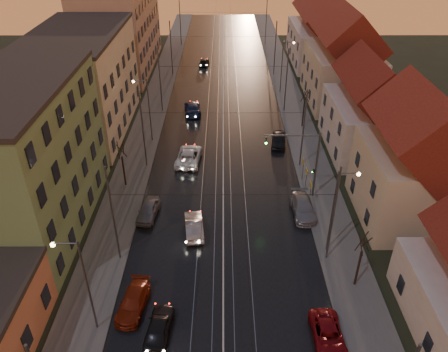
{
  "coord_description": "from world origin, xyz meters",
  "views": [
    {
      "loc": [
        0.02,
        -18.06,
        25.37
      ],
      "look_at": [
        0.08,
        17.12,
        3.02
      ],
      "focal_mm": 35.0,
      "sensor_mm": 36.0,
      "label": 1
    }
  ],
  "objects_px": {
    "street_lamp_0": "(81,278)",
    "parked_right_1": "(303,208)",
    "parked_left_2": "(133,302)",
    "parked_right_2": "(279,140)",
    "street_lamp_2": "(146,104)",
    "traffic_light_mast": "(307,157)",
    "driving_car_4": "(204,62)",
    "parked_right_0": "(328,335)",
    "driving_car_2": "(189,156)",
    "parked_left_3": "(148,210)",
    "driving_car_0": "(159,327)",
    "street_lamp_3": "(284,62)",
    "driving_car_1": "(194,226)",
    "street_lamp_1": "(338,204)",
    "driving_car_3": "(193,108)"
  },
  "relations": [
    {
      "from": "traffic_light_mast",
      "to": "parked_left_2",
      "type": "bearing_deg",
      "value": -135.65
    },
    {
      "from": "street_lamp_2",
      "to": "parked_left_3",
      "type": "distance_m",
      "value": 15.87
    },
    {
      "from": "driving_car_0",
      "to": "street_lamp_3",
      "type": "bearing_deg",
      "value": -101.38
    },
    {
      "from": "driving_car_3",
      "to": "driving_car_4",
      "type": "bearing_deg",
      "value": -98.9
    },
    {
      "from": "street_lamp_0",
      "to": "street_lamp_1",
      "type": "height_order",
      "value": "same"
    },
    {
      "from": "driving_car_2",
      "to": "parked_right_1",
      "type": "height_order",
      "value": "driving_car_2"
    },
    {
      "from": "driving_car_0",
      "to": "parked_left_2",
      "type": "distance_m",
      "value": 3.07
    },
    {
      "from": "street_lamp_0",
      "to": "driving_car_4",
      "type": "bearing_deg",
      "value": 84.35
    },
    {
      "from": "street_lamp_0",
      "to": "street_lamp_2",
      "type": "xyz_separation_m",
      "value": [
        0.0,
        28.0,
        0.0
      ]
    },
    {
      "from": "street_lamp_0",
      "to": "parked_right_1",
      "type": "relative_size",
      "value": 1.65
    },
    {
      "from": "parked_left_2",
      "to": "driving_car_4",
      "type": "bearing_deg",
      "value": 94.5
    },
    {
      "from": "street_lamp_0",
      "to": "parked_left_2",
      "type": "xyz_separation_m",
      "value": [
        2.54,
        1.77,
        -4.26
      ]
    },
    {
      "from": "parked_left_2",
      "to": "street_lamp_1",
      "type": "bearing_deg",
      "value": 29.4
    },
    {
      "from": "parked_right_0",
      "to": "parked_right_1",
      "type": "bearing_deg",
      "value": 87.27
    },
    {
      "from": "driving_car_4",
      "to": "driving_car_0",
      "type": "bearing_deg",
      "value": 95.87
    },
    {
      "from": "traffic_light_mast",
      "to": "parked_left_3",
      "type": "height_order",
      "value": "traffic_light_mast"
    },
    {
      "from": "street_lamp_3",
      "to": "driving_car_4",
      "type": "bearing_deg",
      "value": 133.74
    },
    {
      "from": "driving_car_3",
      "to": "parked_left_2",
      "type": "height_order",
      "value": "driving_car_3"
    },
    {
      "from": "driving_car_4",
      "to": "parked_right_0",
      "type": "bearing_deg",
      "value": 107.03
    },
    {
      "from": "driving_car_0",
      "to": "driving_car_1",
      "type": "relative_size",
      "value": 0.91
    },
    {
      "from": "driving_car_1",
      "to": "parked_right_2",
      "type": "bearing_deg",
      "value": -126.42
    },
    {
      "from": "street_lamp_3",
      "to": "driving_car_4",
      "type": "height_order",
      "value": "street_lamp_3"
    },
    {
      "from": "parked_left_2",
      "to": "parked_right_2",
      "type": "relative_size",
      "value": 1.03
    },
    {
      "from": "driving_car_3",
      "to": "driving_car_4",
      "type": "distance_m",
      "value": 20.82
    },
    {
      "from": "driving_car_0",
      "to": "parked_right_1",
      "type": "distance_m",
      "value": 18.1
    },
    {
      "from": "traffic_light_mast",
      "to": "driving_car_1",
      "type": "xyz_separation_m",
      "value": [
        -10.61,
        -5.58,
        -3.88
      ]
    },
    {
      "from": "driving_car_1",
      "to": "traffic_light_mast",
      "type": "bearing_deg",
      "value": -159.17
    },
    {
      "from": "street_lamp_3",
      "to": "driving_car_1",
      "type": "height_order",
      "value": "street_lamp_3"
    },
    {
      "from": "traffic_light_mast",
      "to": "parked_right_1",
      "type": "distance_m",
      "value": 4.84
    },
    {
      "from": "street_lamp_2",
      "to": "driving_car_3",
      "type": "height_order",
      "value": "street_lamp_2"
    },
    {
      "from": "driving_car_1",
      "to": "parked_right_1",
      "type": "relative_size",
      "value": 0.91
    },
    {
      "from": "street_lamp_2",
      "to": "street_lamp_3",
      "type": "distance_m",
      "value": 24.24
    },
    {
      "from": "parked_left_3",
      "to": "parked_right_2",
      "type": "relative_size",
      "value": 0.96
    },
    {
      "from": "driving_car_3",
      "to": "parked_right_1",
      "type": "xyz_separation_m",
      "value": [
        11.85,
        -23.15,
        -0.07
      ]
    },
    {
      "from": "driving_car_3",
      "to": "street_lamp_1",
      "type": "bearing_deg",
      "value": 108.68
    },
    {
      "from": "street_lamp_1",
      "to": "driving_car_3",
      "type": "relative_size",
      "value": 1.5
    },
    {
      "from": "parked_left_3",
      "to": "parked_right_2",
      "type": "distance_m",
      "value": 19.71
    },
    {
      "from": "traffic_light_mast",
      "to": "driving_car_4",
      "type": "xyz_separation_m",
      "value": [
        -11.45,
        41.12,
        -3.96
      ]
    },
    {
      "from": "parked_right_1",
      "to": "parked_right_0",
      "type": "bearing_deg",
      "value": -93.74
    },
    {
      "from": "parked_left_3",
      "to": "traffic_light_mast",
      "type": "bearing_deg",
      "value": 18.83
    },
    {
      "from": "driving_car_4",
      "to": "parked_right_0",
      "type": "height_order",
      "value": "driving_car_4"
    },
    {
      "from": "driving_car_4",
      "to": "street_lamp_1",
      "type": "bearing_deg",
      "value": 111.15
    },
    {
      "from": "driving_car_1",
      "to": "street_lamp_3",
      "type": "bearing_deg",
      "value": -116.14
    },
    {
      "from": "parked_right_1",
      "to": "parked_left_3",
      "type": "bearing_deg",
      "value": 179.67
    },
    {
      "from": "street_lamp_2",
      "to": "traffic_light_mast",
      "type": "distance_m",
      "value": 20.89
    },
    {
      "from": "street_lamp_1",
      "to": "parked_right_0",
      "type": "relative_size",
      "value": 1.82
    },
    {
      "from": "driving_car_1",
      "to": "parked_right_0",
      "type": "relative_size",
      "value": 1.0
    },
    {
      "from": "street_lamp_2",
      "to": "driving_car_0",
      "type": "height_order",
      "value": "street_lamp_2"
    },
    {
      "from": "street_lamp_2",
      "to": "parked_left_2",
      "type": "xyz_separation_m",
      "value": [
        2.54,
        -26.23,
        -4.26
      ]
    },
    {
      "from": "street_lamp_3",
      "to": "parked_left_2",
      "type": "relative_size",
      "value": 1.84
    }
  ]
}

